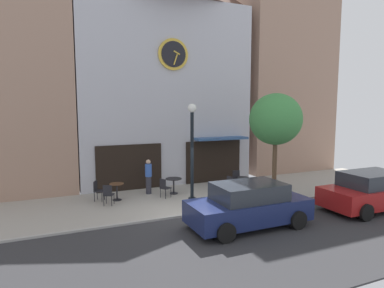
{
  "coord_description": "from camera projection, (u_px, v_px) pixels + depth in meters",
  "views": [
    {
      "loc": [
        -5.12,
        -11.3,
        4.2
      ],
      "look_at": [
        0.87,
        2.47,
        2.48
      ],
      "focal_mm": 30.83,
      "sensor_mm": 36.0,
      "label": 1
    }
  ],
  "objects": [
    {
      "name": "clock_building",
      "position": [
        166.0,
        69.0,
        18.01
      ],
      "size": [
        9.47,
        3.64,
        12.02
      ],
      "color": "#B2B2BC",
      "rests_on": "ground_plane"
    },
    {
      "name": "cafe_chair_outer",
      "position": [
        231.0,
        184.0,
        15.69
      ],
      "size": [
        0.48,
        0.48,
        0.9
      ],
      "color": "black",
      "rests_on": "ground_plane"
    },
    {
      "name": "pedestrian_blue",
      "position": [
        148.0,
        176.0,
        15.82
      ],
      "size": [
        0.44,
        0.44,
        1.67
      ],
      "color": "#2D2D38",
      "rests_on": "ground_plane"
    },
    {
      "name": "cafe_chair_right_end",
      "position": [
        164.0,
        187.0,
        15.15
      ],
      "size": [
        0.53,
        0.53,
        0.9
      ],
      "color": "black",
      "rests_on": "ground_plane"
    },
    {
      "name": "street_tree",
      "position": [
        276.0,
        120.0,
        14.6
      ],
      "size": [
        2.41,
        2.17,
        4.78
      ],
      "color": "brown",
      "rests_on": "ground_plane"
    },
    {
      "name": "cafe_table_leftmost",
      "position": [
        117.0,
        189.0,
        14.76
      ],
      "size": [
        0.64,
        0.64,
        0.77
      ],
      "color": "black",
      "rests_on": "ground_plane"
    },
    {
      "name": "cafe_chair_by_entrance",
      "position": [
        237.0,
        178.0,
        16.99
      ],
      "size": [
        0.45,
        0.45,
        0.9
      ],
      "color": "black",
      "rests_on": "ground_plane"
    },
    {
      "name": "cafe_table_near_door",
      "position": [
        174.0,
        182.0,
        15.88
      ],
      "size": [
        0.78,
        0.78,
        0.75
      ],
      "color": "black",
      "rests_on": "ground_plane"
    },
    {
      "name": "parked_car_navy",
      "position": [
        249.0,
        205.0,
        11.5
      ],
      "size": [
        4.31,
        2.04,
        1.55
      ],
      "color": "navy",
      "rests_on": "ground_plane"
    },
    {
      "name": "parked_car_red",
      "position": [
        372.0,
        191.0,
        13.45
      ],
      "size": [
        4.3,
        2.02,
        1.55
      ],
      "color": "maroon",
      "rests_on": "ground_plane"
    },
    {
      "name": "cafe_chair_under_awning",
      "position": [
        98.0,
        189.0,
        14.68
      ],
      "size": [
        0.54,
        0.54,
        0.9
      ],
      "color": "black",
      "rests_on": "ground_plane"
    },
    {
      "name": "neighbor_building_right",
      "position": [
        284.0,
        65.0,
        21.66
      ],
      "size": [
        6.21,
        3.22,
        13.81
      ],
      "color": "#9E7A66",
      "rests_on": "ground_plane"
    },
    {
      "name": "cafe_table_rightmost",
      "position": [
        243.0,
        182.0,
        16.24
      ],
      "size": [
        0.6,
        0.6,
        0.72
      ],
      "color": "black",
      "rests_on": "ground_plane"
    },
    {
      "name": "street_lamp",
      "position": [
        192.0,
        155.0,
        13.72
      ],
      "size": [
        0.36,
        0.36,
        4.31
      ],
      "color": "black",
      "rests_on": "ground_plane"
    },
    {
      "name": "cafe_chair_facing_wall",
      "position": [
        108.0,
        193.0,
        13.97
      ],
      "size": [
        0.54,
        0.54,
        0.9
      ],
      "color": "black",
      "rests_on": "ground_plane"
    },
    {
      "name": "ground_plane",
      "position": [
        203.0,
        220.0,
        12.27
      ],
      "size": [
        26.38,
        11.07,
        0.13
      ],
      "color": "#9E998E"
    }
  ]
}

